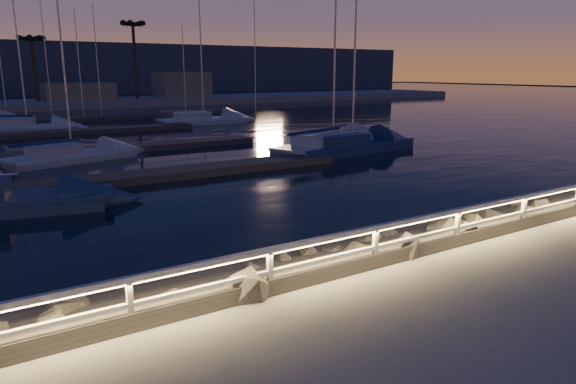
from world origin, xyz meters
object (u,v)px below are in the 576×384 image
Objects in this scene: sailboat_d at (349,145)px; sailboat_l at (201,119)px; sailboat_h at (330,144)px; guard_rail at (341,244)px; sailboat_k at (25,127)px; sailboat_g at (69,155)px.

sailboat_d is 1.07× the size of sailboat_l.
sailboat_d is 1.30m from sailboat_h.
guard_rail is 3.03× the size of sailboat_k.
sailboat_h reaches higher than sailboat_k.
sailboat_d reaches higher than guard_rail.
sailboat_d is 1.15× the size of sailboat_k.
sailboat_l is at bearing 31.43° from sailboat_g.
sailboat_l is at bearing 16.60° from sailboat_k.
sailboat_d is 17.64m from sailboat_g.
sailboat_h is at bearing 122.00° from sailboat_d.
sailboat_l is (16.11, -1.84, 0.00)m from sailboat_k.
sailboat_l is at bearing 73.72° from sailboat_h.
sailboat_g is 23.02m from sailboat_l.
sailboat_h is (-0.82, 1.01, 0.01)m from sailboat_d.
sailboat_g is (-2.12, 23.62, -0.95)m from guard_rail.
sailboat_h is 21.84m from sailboat_l.
sailboat_d is at bearing -67.86° from sailboat_h.
sailboat_k reaches higher than guard_rail.
sailboat_k is at bearing 93.58° from guard_rail.
sailboat_d is 1.27× the size of sailboat_g.
guard_rail is at bearing -106.25° from sailboat_l.
sailboat_k is at bearing 75.63° from sailboat_g.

